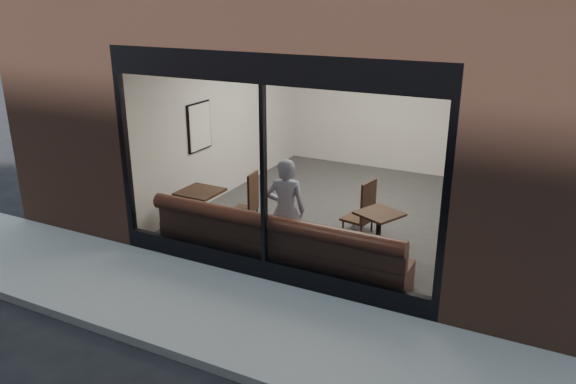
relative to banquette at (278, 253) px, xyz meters
The scene contains 21 objects.
ground 2.46m from the banquette, 90.00° to the right, with size 120.00×120.00×0.00m, color black.
sidewalk_near 1.47m from the banquette, 90.00° to the right, with size 40.00×2.00×0.01m, color gray.
kerb_near 2.51m from the banquette, 90.00° to the right, with size 40.00×0.10×0.12m, color gray.
host_building_pier_left 6.84m from the banquette, 124.05° to the left, with size 2.50×12.00×3.20m, color brown.
host_building_backfill 8.66m from the banquette, 90.00° to the left, with size 5.00×6.00×3.20m, color brown.
cafe_floor 2.56m from the banquette, 90.00° to the left, with size 6.00×6.00×0.00m, color #2D2D30.
cafe_ceiling 3.91m from the banquette, 90.00° to the left, with size 6.00×6.00×0.00m, color white.
cafe_wall_back 5.71m from the banquette, 90.00° to the left, with size 5.00×5.00×0.00m, color silver.
cafe_wall_left 3.82m from the banquette, 134.32° to the left, with size 6.00×6.00×0.00m, color silver.
cafe_wall_right 3.82m from the banquette, 45.68° to the left, with size 6.00×6.00×0.00m, color silver.
storefront_kick 0.41m from the banquette, 90.00° to the right, with size 5.00×0.10×0.30m, color black.
storefront_header 2.80m from the banquette, 90.00° to the right, with size 5.00×0.10×0.40m, color black.
storefront_mullion 1.38m from the banquette, 90.00° to the right, with size 0.06×0.10×2.50m, color black.
storefront_glass 1.39m from the banquette, 90.00° to the right, with size 4.80×4.80×0.00m, color white.
banquette is the anchor object (origin of this frame).
person 0.65m from the banquette, 91.88° to the left, with size 0.60×0.39×1.63m, color #94A0C0.
cafe_table_left 1.93m from the banquette, 162.81° to the left, with size 0.67×0.67×0.04m, color black.
cafe_table_right 1.65m from the banquette, 38.39° to the left, with size 0.59×0.59×0.04m, color black.
cafe_chair_left 1.87m from the banquette, 137.20° to the left, with size 0.39×0.39×0.04m, color black.
cafe_chair_right 1.90m from the banquette, 71.77° to the left, with size 0.46×0.46×0.04m, color black.
wall_poster 3.21m from the banquette, 147.38° to the left, with size 0.02×0.63×0.84m, color white.
Camera 1 is at (3.59, -4.25, 3.91)m, focal length 35.00 mm.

